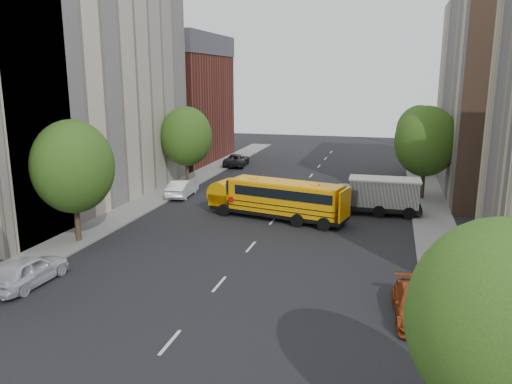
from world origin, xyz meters
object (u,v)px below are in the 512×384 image
at_px(parked_car_3, 416,305).
at_px(parked_car_4, 396,195).
at_px(street_tree_2, 186,136).
at_px(street_tree_4, 426,141).
at_px(parked_car_1, 182,188).
at_px(parked_car_2, 237,160).
at_px(street_tree_3, 499,321).
at_px(street_tree_1, 73,167).
at_px(street_tree_5, 419,131).
at_px(school_bus, 276,197).
at_px(parked_car_0, 28,271).
at_px(safari_truck, 378,195).

xyz_separation_m(parked_car_3, parked_car_4, (-0.80, 21.36, 0.00)).
relative_size(street_tree_2, street_tree_4, 0.95).
height_order(parked_car_1, parked_car_2, parked_car_1).
xyz_separation_m(street_tree_3, parked_car_4, (-2.20, 30.07, -3.79)).
distance_m(street_tree_1, parked_car_1, 14.20).
xyz_separation_m(street_tree_1, parked_car_2, (1.40, 29.69, -4.22)).
bearing_deg(street_tree_5, parked_car_2, -179.15).
height_order(street_tree_2, parked_car_4, street_tree_2).
distance_m(street_tree_5, school_bus, 24.14).
height_order(street_tree_2, parked_car_0, street_tree_2).
relative_size(parked_car_0, parked_car_3, 1.01).
xyz_separation_m(street_tree_4, parked_car_3, (-1.40, -23.29, -4.41)).
xyz_separation_m(street_tree_3, street_tree_4, (0.00, 32.00, 0.62)).
relative_size(street_tree_1, parked_car_4, 2.03).
xyz_separation_m(street_tree_1, street_tree_4, (22.00, 18.00, 0.12)).
xyz_separation_m(street_tree_1, parked_car_4, (19.80, 16.07, -4.29)).
bearing_deg(street_tree_1, parked_car_1, 84.08).
height_order(safari_truck, parked_car_0, safari_truck).
distance_m(street_tree_5, parked_car_2, 20.98).
relative_size(street_tree_2, parked_car_1, 1.67).
height_order(street_tree_3, school_bus, street_tree_3).
relative_size(street_tree_4, parked_car_2, 1.54).
bearing_deg(safari_truck, parked_car_0, -133.20).
height_order(parked_car_1, parked_car_3, parked_car_1).
distance_m(school_bus, parked_car_4, 11.48).
bearing_deg(school_bus, street_tree_4, 53.20).
bearing_deg(parked_car_3, street_tree_2, 127.41).
xyz_separation_m(street_tree_3, parked_car_2, (-20.60, 43.69, -3.72)).
height_order(street_tree_2, school_bus, street_tree_2).
bearing_deg(parked_car_1, street_tree_5, -145.63).
bearing_deg(parked_car_3, street_tree_3, -84.97).
bearing_deg(parked_car_2, parked_car_0, 84.80).
bearing_deg(street_tree_5, street_tree_2, -151.39).
bearing_deg(street_tree_4, parked_car_2, 150.42).
distance_m(street_tree_5, parked_car_3, 35.54).
distance_m(street_tree_4, parked_car_4, 5.29).
bearing_deg(street_tree_1, street_tree_4, 39.29).
bearing_deg(parked_car_3, parked_car_4, 88.05).
bearing_deg(street_tree_1, parked_car_4, 39.07).
bearing_deg(parked_car_1, street_tree_4, -171.99).
distance_m(street_tree_4, school_bus, 14.76).
xyz_separation_m(street_tree_4, parked_car_0, (-20.38, -24.65, -4.29)).
distance_m(street_tree_1, street_tree_3, 26.08).
bearing_deg(street_tree_5, parked_car_0, -119.08).
height_order(street_tree_2, street_tree_4, street_tree_4).
bearing_deg(safari_truck, street_tree_4, 57.73).
height_order(school_bus, safari_truck, school_bus).
height_order(street_tree_3, street_tree_5, street_tree_5).
xyz_separation_m(safari_truck, parked_car_3, (2.18, -17.33, -0.85)).
distance_m(safari_truck, parked_car_0, 25.14).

